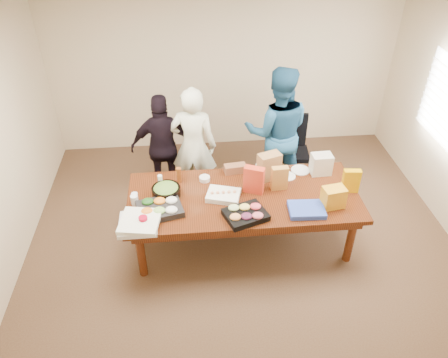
{
  "coord_description": "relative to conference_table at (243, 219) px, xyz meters",
  "views": [
    {
      "loc": [
        -0.63,
        -4.13,
        4.04
      ],
      "look_at": [
        -0.23,
        0.1,
        0.94
      ],
      "focal_mm": 35.19,
      "sensor_mm": 36.0,
      "label": 1
    }
  ],
  "objects": [
    {
      "name": "chip_bag_orange",
      "position": [
        0.45,
        0.11,
        0.53
      ],
      "size": [
        0.2,
        0.1,
        0.31
      ],
      "primitive_type": "cube",
      "rotation": [
        0.0,
        0.0,
        0.06
      ],
      "color": "#C48032",
      "rests_on": "conference_table"
    },
    {
      "name": "clear_cup_a",
      "position": [
        -1.3,
        -0.03,
        0.43
      ],
      "size": [
        0.09,
        0.09,
        0.12
      ],
      "primitive_type": "cylinder",
      "rotation": [
        0.0,
        0.0,
        -0.12
      ],
      "color": "white",
      "rests_on": "conference_table"
    },
    {
      "name": "dip_bowl_b",
      "position": [
        -0.45,
        0.36,
        0.4
      ],
      "size": [
        0.17,
        0.17,
        0.05
      ],
      "primitive_type": "cylinder",
      "rotation": [
        0.0,
        0.0,
        0.34
      ],
      "color": "white",
      "rests_on": "conference_table"
    },
    {
      "name": "floor",
      "position": [
        0.0,
        0.0,
        -0.39
      ],
      "size": [
        5.5,
        5.0,
        0.02
      ],
      "primitive_type": "cube",
      "color": "#47301E",
      "rests_on": "ground"
    },
    {
      "name": "person_center",
      "position": [
        -0.56,
        1.0,
        0.49
      ],
      "size": [
        0.7,
        0.53,
        1.74
      ],
      "primitive_type": "imported",
      "rotation": [
        0.0,
        0.0,
        2.95
      ],
      "color": "beige",
      "rests_on": "floor"
    },
    {
      "name": "ranch_bottle",
      "position": [
        -1.0,
        0.28,
        0.46
      ],
      "size": [
        0.07,
        0.07,
        0.17
      ],
      "primitive_type": "cylinder",
      "rotation": [
        0.0,
        0.0,
        0.29
      ],
      "color": "white",
      "rests_on": "conference_table"
    },
    {
      "name": "person_left",
      "position": [
        -0.98,
        1.16,
        0.41
      ],
      "size": [
        0.93,
        0.4,
        1.57
      ],
      "primitive_type": "imported",
      "rotation": [
        0.0,
        0.0,
        3.12
      ],
      "color": "black",
      "rests_on": "floor"
    },
    {
      "name": "sheet_cake",
      "position": [
        -0.25,
        -0.01,
        0.41
      ],
      "size": [
        0.45,
        0.39,
        0.07
      ],
      "primitive_type": "cube",
      "rotation": [
        0.0,
        0.0,
        -0.29
      ],
      "color": "white",
      "rests_on": "conference_table"
    },
    {
      "name": "kraft_bag",
      "position": [
        0.36,
        0.32,
        0.56
      ],
      "size": [
        0.32,
        0.24,
        0.36
      ],
      "primitive_type": "cube",
      "rotation": [
        0.0,
        0.0,
        0.34
      ],
      "color": "#9B6D3E",
      "rests_on": "conference_table"
    },
    {
      "name": "wall_back",
      "position": [
        0.0,
        2.5,
        0.98
      ],
      "size": [
        5.5,
        0.04,
        2.7
      ],
      "primitive_type": "cube",
      "color": "beige",
      "rests_on": "floor"
    },
    {
      "name": "bread_loaf",
      "position": [
        -0.05,
        0.5,
        0.43
      ],
      "size": [
        0.29,
        0.15,
        0.11
      ],
      "primitive_type": "cube",
      "rotation": [
        0.0,
        0.0,
        0.12
      ],
      "color": "brown",
      "rests_on": "conference_table"
    },
    {
      "name": "mustard_bottle",
      "position": [
        0.3,
        0.33,
        0.45
      ],
      "size": [
        0.06,
        0.06,
        0.16
      ],
      "primitive_type": "cylinder",
      "rotation": [
        0.0,
        0.0,
        -0.01
      ],
      "color": "yellow",
      "rests_on": "conference_table"
    },
    {
      "name": "ceiling",
      "position": [
        0.0,
        0.0,
        2.33
      ],
      "size": [
        5.5,
        5.0,
        0.02
      ],
      "primitive_type": "cube",
      "color": "white",
      "rests_on": "wall_back"
    },
    {
      "name": "wall_front",
      "position": [
        0.0,
        -2.5,
        0.98
      ],
      "size": [
        5.5,
        0.04,
        2.7
      ],
      "primitive_type": "cube",
      "color": "beige",
      "rests_on": "floor"
    },
    {
      "name": "chip_bag_red",
      "position": [
        0.13,
        0.07,
        0.55
      ],
      "size": [
        0.26,
        0.19,
        0.35
      ],
      "primitive_type": "cube",
      "rotation": [
        0.0,
        0.0,
        -0.4
      ],
      "color": "red",
      "rests_on": "conference_table"
    },
    {
      "name": "dip_bowl_a",
      "position": [
        0.35,
        0.44,
        0.4
      ],
      "size": [
        0.15,
        0.15,
        0.06
      ],
      "primitive_type": "cylinder",
      "rotation": [
        0.0,
        0.0,
        -0.05
      ],
      "color": "beige",
      "rests_on": "conference_table"
    },
    {
      "name": "chip_bag_yellow",
      "position": [
        1.3,
        -0.03,
        0.53
      ],
      "size": [
        0.21,
        0.1,
        0.31
      ],
      "primitive_type": "cube",
      "rotation": [
        0.0,
        0.0,
        -0.1
      ],
      "color": "#E09C00",
      "rests_on": "conference_table"
    },
    {
      "name": "dressing_bottle",
      "position": [
        -0.77,
        0.37,
        0.48
      ],
      "size": [
        0.08,
        0.08,
        0.2
      ],
      "primitive_type": "cylinder",
      "rotation": [
        0.0,
        0.0,
        -0.33
      ],
      "color": "brown",
      "rests_on": "conference_table"
    },
    {
      "name": "salad_bowl",
      "position": [
        -0.93,
        0.1,
        0.43
      ],
      "size": [
        0.42,
        0.42,
        0.11
      ],
      "primitive_type": "cylinder",
      "rotation": [
        0.0,
        0.0,
        -0.26
      ],
      "color": "black",
      "rests_on": "conference_table"
    },
    {
      "name": "grocery_bag_white",
      "position": [
        1.05,
        0.38,
        0.51
      ],
      "size": [
        0.26,
        0.19,
        0.27
      ],
      "primitive_type": "cube",
      "rotation": [
        0.0,
        0.0,
        0.04
      ],
      "color": "beige",
      "rests_on": "conference_table"
    },
    {
      "name": "grocery_bag_yellow",
      "position": [
        1.01,
        -0.29,
        0.5
      ],
      "size": [
        0.28,
        0.22,
        0.25
      ],
      "primitive_type": "cube",
      "rotation": [
        0.0,
        0.0,
        0.17
      ],
      "color": "orange",
      "rests_on": "conference_table"
    },
    {
      "name": "red_cup",
      "position": [
        -1.17,
        -0.44,
        0.44
      ],
      "size": [
        0.12,
        0.12,
        0.13
      ],
      "primitive_type": "cylinder",
      "rotation": [
        0.0,
        0.0,
        0.28
      ],
      "color": "#B20420",
      "rests_on": "conference_table"
    },
    {
      "name": "banana_bunch",
      "position": [
        0.33,
        0.41,
        0.41
      ],
      "size": [
        0.23,
        0.13,
        0.07
      ],
      "primitive_type": "cube",
      "rotation": [
        0.0,
        0.0,
        -0.02
      ],
      "color": "yellow",
      "rests_on": "conference_table"
    },
    {
      "name": "mayo_jar",
      "position": [
        0.25,
        0.47,
        0.44
      ],
      "size": [
        0.09,
        0.09,
        0.12
      ],
      "primitive_type": "cylinder",
      "rotation": [
        0.0,
        0.0,
        -0.17
      ],
      "color": "white",
      "rests_on": "conference_table"
    },
    {
      "name": "plate_b",
      "position": [
        0.61,
        0.34,
        0.38
      ],
      "size": [
        0.23,
        0.23,
        0.01
      ],
      "primitive_type": "cylinder",
      "rotation": [
        0.0,
        0.0,
        -0.08
      ],
      "color": "white",
      "rests_on": "conference_table"
    },
    {
      "name": "person_right",
      "position": [
        0.61,
        1.13,
        0.58
      ],
      "size": [
        1.02,
        0.84,
        1.91
      ],
      "primitive_type": "imported",
      "rotation": [
        0.0,
        0.0,
        3.01
      ],
      "color": "navy",
      "rests_on": "floor"
    },
    {
      "name": "clear_cup_b",
      "position": [
        -1.3,
        0.03,
        0.43
      ],
      "size": [
        0.09,
        0.09,
        0.11
      ],
      "primitive_type": "cylinder",
      "rotation": [
        0.0,
        0.0,
        -0.13
      ],
      "color": "white",
      "rests_on": "conference_table"
    },
    {
      "name": "fruit_tray",
      "position": [
        -0.03,
        -0.39,
        0.41
      ],
      "size": [
        0.55,
        0.49,
        0.07
      ],
      "primitive_type": "cube",
      "rotation": [
        0.0,
        0.0,
        0.34
      ],
      "color": "black",
      "rests_on": "conference_table"
    },
    {
      "name": "conference_table",
      "position": [
        0.0,
        0.0,
        0.0
      ],
      "size": [
        2.8,
        1.2,
        0.75
      ],
      "primitive_type": "cube",
      "color": "#4C1C0F",
      "rests_on": "floor"
    },
    {
      "name": "office_chair",
      "position": [
        0.95,
        1.33,
        0.11
      ],
      "size": [
        0.55,
        0.55,
        0.97
      ],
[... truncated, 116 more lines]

